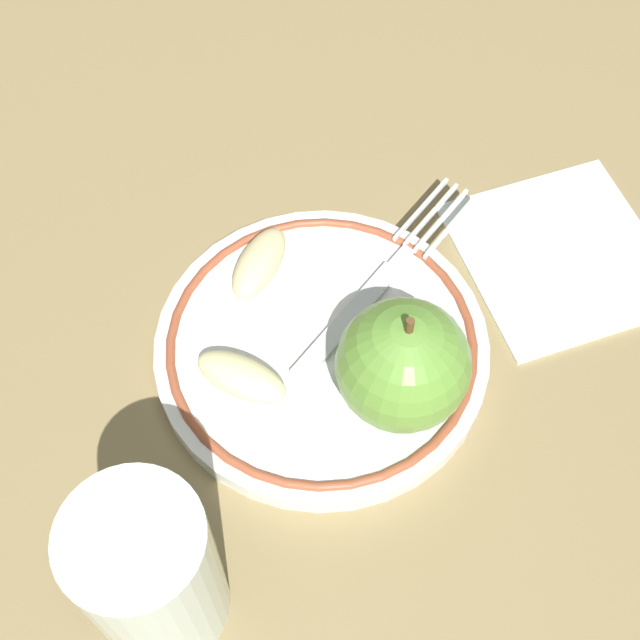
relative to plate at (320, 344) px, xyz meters
name	(u,v)px	position (x,y,z in m)	size (l,w,h in m)	color
ground_plane	(334,350)	(0.01, 0.00, -0.01)	(2.00, 2.00, 0.00)	olive
plate	(320,344)	(0.00, 0.00, 0.00)	(0.21, 0.21, 0.02)	white
apple_red_whole	(403,365)	(0.03, -0.05, 0.05)	(0.08, 0.08, 0.09)	#629538
apple_slice_front	(259,263)	(-0.02, 0.06, 0.02)	(0.06, 0.03, 0.02)	beige
apple_slice_back	(242,377)	(-0.05, -0.01, 0.02)	(0.06, 0.03, 0.02)	beige
fork	(380,282)	(0.05, 0.02, 0.01)	(0.17, 0.11, 0.00)	silver
drinking_glass	(150,574)	(-0.13, -0.12, 0.05)	(0.07, 0.07, 0.12)	silver
napkin_folded	(561,254)	(0.18, 0.01, -0.01)	(0.13, 0.13, 0.01)	white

